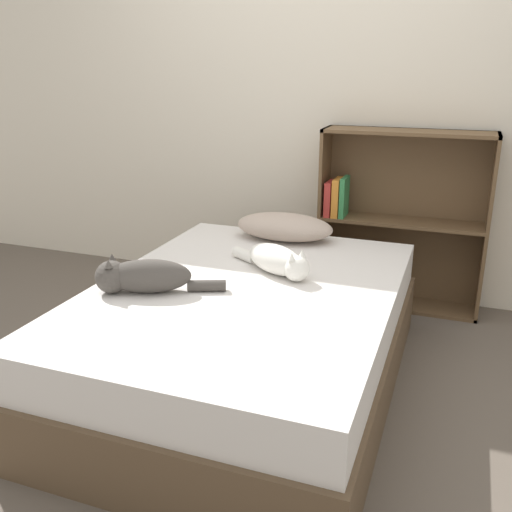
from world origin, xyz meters
The scene contains 7 objects.
ground_plane centered at (0.00, 0.00, 0.00)m, with size 8.00×8.00×0.00m, color brown.
wall_back centered at (0.00, 1.36, 1.25)m, with size 8.00×0.06×2.50m.
bed centered at (0.00, 0.00, 0.24)m, with size 1.32×1.82×0.49m.
pillow centered at (-0.05, 0.74, 0.56)m, with size 0.55×0.29×0.15m.
cat_light centered at (0.08, 0.21, 0.56)m, with size 0.46×0.33×0.14m.
cat_dark centered at (-0.40, -0.21, 0.56)m, with size 0.53×0.28×0.16m.
bookshelf centered at (0.51, 1.24, 0.54)m, with size 0.97×0.26×1.07m.
Camera 1 is at (0.86, -2.18, 1.44)m, focal length 40.00 mm.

